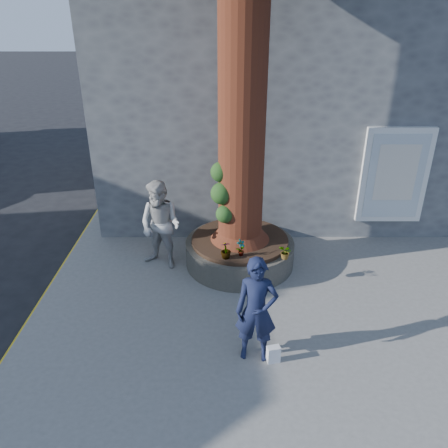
{
  "coord_description": "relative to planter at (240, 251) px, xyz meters",
  "views": [
    {
      "loc": [
        0.46,
        -6.14,
        5.02
      ],
      "look_at": [
        0.46,
        1.6,
        1.25
      ],
      "focal_mm": 35.0,
      "sensor_mm": 36.0,
      "label": 1
    }
  ],
  "objects": [
    {
      "name": "ground",
      "position": [
        -0.8,
        -2.0,
        -0.41
      ],
      "size": [
        120.0,
        120.0,
        0.0
      ],
      "primitive_type": "plane",
      "color": "black",
      "rests_on": "ground"
    },
    {
      "name": "pavement",
      "position": [
        0.7,
        -1.0,
        -0.35
      ],
      "size": [
        9.0,
        8.0,
        0.12
      ],
      "primitive_type": "cube",
      "color": "slate",
      "rests_on": "ground"
    },
    {
      "name": "yellow_line",
      "position": [
        -3.85,
        -1.0,
        -0.41
      ],
      "size": [
        0.1,
        30.0,
        0.01
      ],
      "primitive_type": "cube",
      "color": "yellow",
      "rests_on": "ground"
    },
    {
      "name": "stone_shop",
      "position": [
        1.7,
        5.2,
        2.75
      ],
      "size": [
        10.3,
        8.3,
        6.3
      ],
      "color": "#515356",
      "rests_on": "ground"
    },
    {
      "name": "planter",
      "position": [
        0.0,
        0.0,
        0.0
      ],
      "size": [
        2.3,
        2.3,
        0.6
      ],
      "color": "black",
      "rests_on": "pavement"
    },
    {
      "name": "man",
      "position": [
        0.15,
        -2.84,
        0.58
      ],
      "size": [
        0.67,
        0.48,
        1.75
      ],
      "primitive_type": "imported",
      "rotation": [
        0.0,
        0.0,
        -0.1
      ],
      "color": "#131935",
      "rests_on": "pavement"
    },
    {
      "name": "woman",
      "position": [
        -1.64,
        -0.09,
        0.66
      ],
      "size": [
        1.14,
        1.04,
        1.9
      ],
      "primitive_type": "imported",
      "rotation": [
        0.0,
        0.0,
        -0.44
      ],
      "color": "#B0ADA8",
      "rests_on": "pavement"
    },
    {
      "name": "shopping_bag",
      "position": [
        0.43,
        -2.97,
        -0.15
      ],
      "size": [
        0.22,
        0.16,
        0.28
      ],
      "primitive_type": "cube",
      "rotation": [
        0.0,
        0.0,
        0.23
      ],
      "color": "white",
      "rests_on": "pavement"
    },
    {
      "name": "plant_a",
      "position": [
        -0.01,
        -0.73,
        0.48
      ],
      "size": [
        0.22,
        0.21,
        0.35
      ],
      "primitive_type": "imported",
      "rotation": [
        0.0,
        0.0,
        0.65
      ],
      "color": "gray",
      "rests_on": "planter"
    },
    {
      "name": "plant_b",
      "position": [
        -0.37,
        0.03,
        0.5
      ],
      "size": [
        0.24,
        0.24,
        0.38
      ],
      "primitive_type": "imported",
      "rotation": [
        0.0,
        0.0,
        1.77
      ],
      "color": "gray",
      "rests_on": "planter"
    },
    {
      "name": "plant_c",
      "position": [
        -0.3,
        -0.82,
        0.48
      ],
      "size": [
        0.24,
        0.24,
        0.35
      ],
      "primitive_type": "imported",
      "rotation": [
        0.0,
        0.0,
        3.37
      ],
      "color": "gray",
      "rests_on": "planter"
    },
    {
      "name": "plant_d",
      "position": [
        0.85,
        -0.85,
        0.45
      ],
      "size": [
        0.34,
        0.35,
        0.29
      ],
      "primitive_type": "imported",
      "rotation": [
        0.0,
        0.0,
        5.3
      ],
      "color": "gray",
      "rests_on": "planter"
    }
  ]
}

